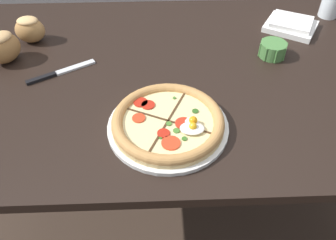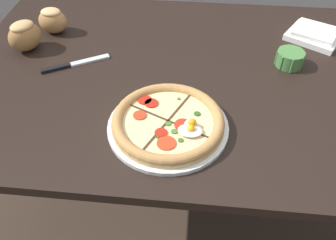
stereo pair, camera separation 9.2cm
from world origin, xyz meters
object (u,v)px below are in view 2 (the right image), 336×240
at_px(napkin_folded, 315,35).
at_px(bread_piece_near, 25,35).
at_px(bread_piece_mid, 53,20).
at_px(knife_main, 75,64).
at_px(pizza, 168,123).
at_px(ramekin_bowl, 290,58).
at_px(dining_table, 203,93).

distance_m(napkin_folded, bread_piece_near, 1.00).
height_order(bread_piece_mid, knife_main, bread_piece_mid).
relative_size(pizza, ramekin_bowl, 3.49).
distance_m(dining_table, bread_piece_mid, 0.60).
height_order(ramekin_bowl, bread_piece_near, bread_piece_near).
xyz_separation_m(ramekin_bowl, bread_piece_mid, (-0.82, 0.12, 0.02)).
bearing_deg(bread_piece_mid, bread_piece_near, -114.78).
relative_size(ramekin_bowl, napkin_folded, 0.41).
distance_m(dining_table, ramekin_bowl, 0.30).
xyz_separation_m(dining_table, bread_piece_mid, (-0.55, 0.19, 0.13)).
bearing_deg(napkin_folded, bread_piece_near, -170.40).
xyz_separation_m(bread_piece_near, bread_piece_mid, (0.05, 0.12, -0.01)).
distance_m(ramekin_bowl, knife_main, 0.69).
xyz_separation_m(dining_table, knife_main, (-0.42, -0.00, 0.09)).
relative_size(napkin_folded, knife_main, 1.11).
xyz_separation_m(bread_piece_mid, knife_main, (0.13, -0.19, -0.04)).
distance_m(dining_table, napkin_folded, 0.46).
distance_m(napkin_folded, bread_piece_mid, 0.93).
bearing_deg(ramekin_bowl, dining_table, -165.72).
bearing_deg(dining_table, bread_piece_near, 173.11).
relative_size(bread_piece_near, bread_piece_mid, 1.33).
bearing_deg(bread_piece_mid, knife_main, -55.92).
bearing_deg(napkin_folded, ramekin_bowl, -123.17).
height_order(dining_table, bread_piece_near, bread_piece_near).
relative_size(napkin_folded, bread_piece_mid, 2.11).
xyz_separation_m(ramekin_bowl, bread_piece_near, (-0.87, 0.00, 0.03)).
relative_size(ramekin_bowl, bread_piece_near, 0.65).
height_order(pizza, bread_piece_near, bread_piece_near).
height_order(pizza, knife_main, pizza).
bearing_deg(dining_table, knife_main, -179.83).
distance_m(pizza, ramekin_bowl, 0.48).
distance_m(pizza, bread_piece_mid, 0.64).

